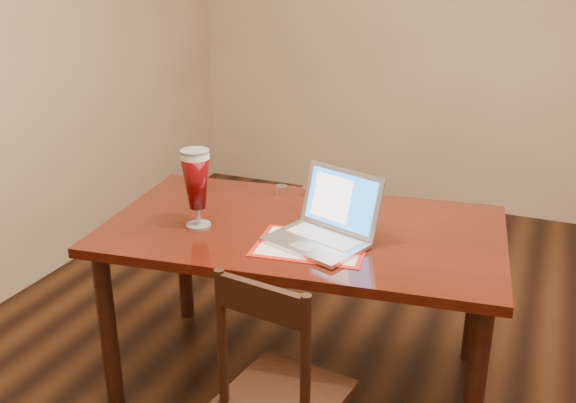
% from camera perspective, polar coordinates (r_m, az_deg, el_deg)
% --- Properties ---
extents(dining_table, '(1.72, 1.10, 1.09)m').
position_cam_1_polar(dining_table, '(2.67, 0.99, -3.71)').
color(dining_table, '#4A1009').
rests_on(dining_table, ground).
extents(dining_chair, '(0.43, 0.41, 0.90)m').
position_cam_1_polar(dining_chair, '(2.26, -0.60, -16.68)').
color(dining_chair, black).
rests_on(dining_chair, ground).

